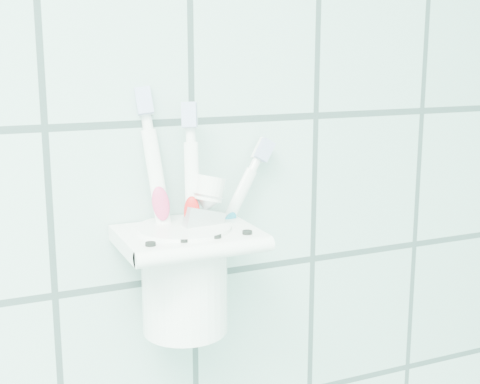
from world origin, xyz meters
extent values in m
cube|color=white|center=(0.66, 1.19, 1.30)|extent=(0.05, 0.02, 0.03)
cube|color=white|center=(0.66, 1.15, 1.31)|extent=(0.12, 0.09, 0.01)
cylinder|color=white|center=(0.66, 1.10, 1.31)|extent=(0.12, 0.01, 0.01)
cylinder|color=black|center=(0.62, 1.12, 1.31)|extent=(0.01, 0.01, 0.00)
cylinder|color=black|center=(0.65, 1.12, 1.31)|extent=(0.01, 0.01, 0.00)
cylinder|color=black|center=(0.68, 1.12, 1.31)|extent=(0.01, 0.01, 0.00)
cylinder|color=black|center=(0.71, 1.12, 1.31)|extent=(0.01, 0.01, 0.00)
cylinder|color=white|center=(0.66, 1.16, 1.26)|extent=(0.08, 0.08, 0.10)
cylinder|color=white|center=(0.66, 1.16, 1.31)|extent=(0.09, 0.09, 0.01)
cylinder|color=black|center=(0.66, 1.16, 1.31)|extent=(0.07, 0.07, 0.00)
cylinder|color=white|center=(0.65, 1.15, 1.32)|extent=(0.03, 0.06, 0.18)
cylinder|color=white|center=(0.65, 1.15, 1.42)|extent=(0.01, 0.02, 0.03)
cube|color=silver|center=(0.65, 1.14, 1.43)|extent=(0.02, 0.02, 0.03)
cube|color=white|center=(0.65, 1.15, 1.43)|extent=(0.02, 0.02, 0.03)
ellipsoid|color=#D83F72|center=(0.65, 1.14, 1.34)|extent=(0.02, 0.02, 0.03)
cylinder|color=white|center=(0.67, 1.14, 1.31)|extent=(0.03, 0.05, 0.17)
cylinder|color=white|center=(0.67, 1.14, 1.40)|extent=(0.01, 0.02, 0.02)
cube|color=silver|center=(0.67, 1.13, 1.42)|extent=(0.02, 0.02, 0.02)
cube|color=white|center=(0.67, 1.14, 1.42)|extent=(0.02, 0.02, 0.03)
ellipsoid|color=red|center=(0.67, 1.13, 1.33)|extent=(0.02, 0.02, 0.03)
cylinder|color=white|center=(0.66, 1.17, 1.30)|extent=(0.09, 0.03, 0.14)
cylinder|color=white|center=(0.66, 1.17, 1.39)|extent=(0.02, 0.01, 0.02)
cube|color=silver|center=(0.66, 1.16, 1.40)|extent=(0.02, 0.01, 0.03)
cube|color=white|center=(0.66, 1.17, 1.40)|extent=(0.02, 0.01, 0.03)
ellipsoid|color=teal|center=(0.66, 1.16, 1.32)|extent=(0.03, 0.01, 0.03)
cube|color=silver|center=(0.66, 1.14, 1.28)|extent=(0.06, 0.03, 0.11)
cube|color=silver|center=(0.66, 1.14, 1.23)|extent=(0.04, 0.01, 0.02)
cone|color=silver|center=(0.66, 1.14, 1.34)|extent=(0.04, 0.03, 0.03)
cylinder|color=white|center=(0.66, 1.14, 1.35)|extent=(0.03, 0.03, 0.03)
camera|label=1|loc=(0.47, 0.59, 1.48)|focal=50.00mm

